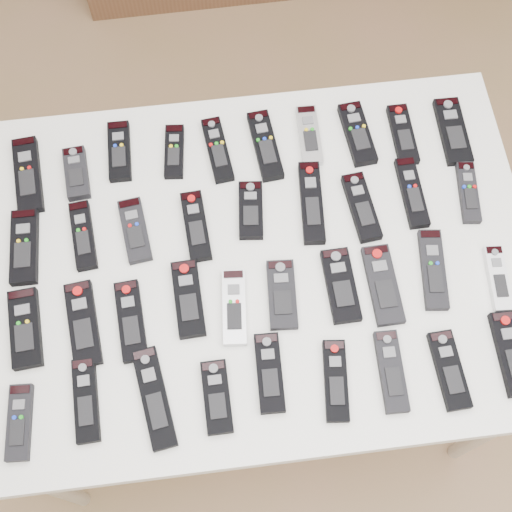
{
  "coord_description": "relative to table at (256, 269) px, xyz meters",
  "views": [
    {
      "loc": [
        -0.1,
        -0.48,
        2.24
      ],
      "look_at": [
        -0.03,
        0.14,
        0.8
      ],
      "focal_mm": 50.0,
      "sensor_mm": 36.0,
      "label": 1
    }
  ],
  "objects": [
    {
      "name": "remote_27",
      "position": [
        0.38,
        -0.08,
        0.07
      ],
      "size": [
        0.07,
        0.19,
        0.02
      ],
      "primitive_type": "cube",
      "rotation": [
        0.0,
        0.0,
        -0.11
      ],
      "color": "black",
      "rests_on": "table"
    },
    {
      "name": "remote_22",
      "position": [
        -0.16,
        -0.08,
        0.07
      ],
      "size": [
        0.06,
        0.17,
        0.02
      ],
      "primitive_type": "cube",
      "rotation": [
        0.0,
        0.0,
        0.03
      ],
      "color": "black",
      "rests_on": "table"
    },
    {
      "name": "remote_5",
      "position": [
        0.06,
        0.29,
        0.07
      ],
      "size": [
        0.07,
        0.19,
        0.02
      ],
      "primitive_type": "cube",
      "rotation": [
        0.0,
        0.0,
        0.09
      ],
      "color": "black",
      "rests_on": "table"
    },
    {
      "name": "remote_25",
      "position": [
        0.18,
        -0.09,
        0.07
      ],
      "size": [
        0.06,
        0.17,
        0.02
      ],
      "primitive_type": "cube",
      "rotation": [
        0.0,
        0.0,
        0.02
      ],
      "color": "black",
      "rests_on": "table"
    },
    {
      "name": "remote_16",
      "position": [
        0.25,
        0.09,
        0.07
      ],
      "size": [
        0.07,
        0.17,
        0.02
      ],
      "primitive_type": "cube",
      "rotation": [
        0.0,
        0.0,
        0.1
      ],
      "color": "black",
      "rests_on": "table"
    },
    {
      "name": "remote_33",
      "position": [
        -0.0,
        -0.26,
        0.07
      ],
      "size": [
        0.06,
        0.17,
        0.02
      ],
      "primitive_type": "cube",
      "rotation": [
        0.0,
        0.0,
        -0.04
      ],
      "color": "black",
      "rests_on": "table"
    },
    {
      "name": "remote_18",
      "position": [
        0.51,
        0.1,
        0.07
      ],
      "size": [
        0.06,
        0.16,
        0.02
      ],
      "primitive_type": "cube",
      "rotation": [
        0.0,
        0.0,
        -0.12
      ],
      "color": "black",
      "rests_on": "table"
    },
    {
      "name": "remote_21",
      "position": [
        -0.28,
        -0.11,
        0.07
      ],
      "size": [
        0.06,
        0.18,
        0.02
      ],
      "primitive_type": "cube",
      "rotation": [
        0.0,
        0.0,
        0.07
      ],
      "color": "black",
      "rests_on": "table"
    },
    {
      "name": "remote_12",
      "position": [
        -0.26,
        0.1,
        0.07
      ],
      "size": [
        0.07,
        0.16,
        0.02
      ],
      "primitive_type": "cube",
      "rotation": [
        0.0,
        0.0,
        0.12
      ],
      "color": "black",
      "rests_on": "table"
    },
    {
      "name": "remote_7",
      "position": [
        0.28,
        0.29,
        0.07
      ],
      "size": [
        0.07,
        0.17,
        0.02
      ],
      "primitive_type": "cube",
      "rotation": [
        0.0,
        0.0,
        0.09
      ],
      "color": "black",
      "rests_on": "table"
    },
    {
      "name": "remote_8",
      "position": [
        0.39,
        0.28,
        0.07
      ],
      "size": [
        0.05,
        0.16,
        0.02
      ],
      "primitive_type": "cube",
      "rotation": [
        0.0,
        0.0,
        0.0
      ],
      "color": "black",
      "rests_on": "table"
    },
    {
      "name": "remote_20",
      "position": [
        -0.38,
        -0.11,
        0.07
      ],
      "size": [
        0.08,
        0.19,
        0.02
      ],
      "primitive_type": "cube",
      "rotation": [
        0.0,
        0.0,
        0.1
      ],
      "color": "black",
      "rests_on": "table"
    },
    {
      "name": "remote_32",
      "position": [
        -0.12,
        -0.3,
        0.07
      ],
      "size": [
        0.05,
        0.15,
        0.02
      ],
      "primitive_type": "cube",
      "rotation": [
        0.0,
        0.0,
        0.01
      ],
      "color": "black",
      "rests_on": "table"
    },
    {
      "name": "remote_24",
      "position": [
        0.05,
        -0.09,
        0.07
      ],
      "size": [
        0.07,
        0.16,
        0.02
      ],
      "primitive_type": "cube",
      "rotation": [
        0.0,
        0.0,
        -0.07
      ],
      "color": "black",
      "rests_on": "table"
    },
    {
      "name": "remote_17",
      "position": [
        0.38,
        0.12,
        0.07
      ],
      "size": [
        0.05,
        0.18,
        0.02
      ],
      "primitive_type": "cube",
      "rotation": [
        0.0,
        0.0,
        0.01
      ],
      "color": "black",
      "rests_on": "table"
    },
    {
      "name": "table",
      "position": [
        0.0,
        0.0,
        0.0
      ],
      "size": [
        1.25,
        0.88,
        0.78
      ],
      "color": "white",
      "rests_on": "ground"
    },
    {
      "name": "remote_28",
      "position": [
        0.52,
        -0.11,
        0.07
      ],
      "size": [
        0.05,
        0.15,
        0.02
      ],
      "primitive_type": "cube",
      "rotation": [
        0.0,
        0.0,
        -0.08
      ],
      "color": "silver",
      "rests_on": "table"
    },
    {
      "name": "ground",
      "position": [
        0.03,
        -0.14,
        -0.72
      ],
      "size": [
        4.0,
        4.0,
        0.0
      ],
      "primitive_type": "plane",
      "color": "olive",
      "rests_on": "ground"
    },
    {
      "name": "remote_26",
      "position": [
        0.27,
        -0.1,
        0.07
      ],
      "size": [
        0.06,
        0.18,
        0.02
      ],
      "primitive_type": "cube",
      "rotation": [
        0.0,
        0.0,
        0.02
      ],
      "color": "black",
      "rests_on": "table"
    },
    {
      "name": "remote_13",
      "position": [
        -0.13,
        0.09,
        0.07
      ],
      "size": [
        0.06,
        0.17,
        0.02
      ],
      "primitive_type": "cube",
      "rotation": [
        0.0,
        0.0,
        0.06
      ],
      "color": "black",
      "rests_on": "table"
    },
    {
      "name": "remote_37",
      "position": [
        0.5,
        -0.28,
        0.07
      ],
      "size": [
        0.06,
        0.18,
        0.02
      ],
      "primitive_type": "cube",
      "rotation": [
        0.0,
        0.0,
        -0.01
      ],
      "color": "black",
      "rests_on": "table"
    },
    {
      "name": "remote_31",
      "position": [
        -0.24,
        -0.28,
        0.07
      ],
      "size": [
        0.08,
        0.22,
        0.02
      ],
      "primitive_type": "cube",
      "rotation": [
        0.0,
        0.0,
        0.15
      ],
      "color": "black",
      "rests_on": "table"
    },
    {
      "name": "remote_0",
      "position": [
        -0.5,
        0.27,
        0.07
      ],
      "size": [
        0.07,
        0.2,
        0.02
      ],
      "primitive_type": "cube",
      "rotation": [
        0.0,
        0.0,
        0.09
      ],
      "color": "black",
      "rests_on": "table"
    },
    {
      "name": "remote_6",
      "position": [
        0.17,
        0.3,
        0.07
      ],
      "size": [
        0.05,
        0.16,
        0.02
      ],
      "primitive_type": "cube",
      "rotation": [
        0.0,
        0.0,
        -0.03
      ],
      "color": "#B7B7BC",
      "rests_on": "table"
    },
    {
      "name": "room_shell",
      "position": [
        0.03,
        -0.14,
        0.99
      ],
      "size": [
        4.04,
        4.04,
        2.72
      ],
      "color": "white",
      "rests_on": "ground"
    },
    {
      "name": "remote_3",
      "position": [
        -0.16,
        0.3,
        0.07
      ],
      "size": [
        0.06,
        0.14,
        0.02
      ],
      "primitive_type": "cube",
      "rotation": [
        0.0,
        0.0,
        -0.1
      ],
      "color": "black",
      "rests_on": "table"
    },
    {
      "name": "remote_34",
      "position": [
        0.13,
        -0.29,
        0.07
      ],
      "size": [
        0.06,
        0.17,
        0.02
      ],
      "primitive_type": "cube",
      "rotation": [
        0.0,
        0.0,
        -0.11
      ],
      "color": "black",
      "rests_on": "table"
    },
    {
      "name": "remote_1",
      "position": [
        -0.39,
        0.26,
        0.07
      ],
      "size": [
        0.06,
        0.14,
        0.02
      ],
      "primitive_type": "cube",
      "rotation": [
        0.0,
        0.0,
        0.08
      ],
      "color": "black",
      "rests_on": "table"
    },
    {
      "name": "remote_23",
      "position": [
        -0.06,
        -0.11,
        0.07
      ],
      "size": [
        0.06,
        0.17,
        0.02
      ],
      "primitive_type": "cube",
      "rotation": [
        0.0,
        0.0,
        -0.09
      ],
      "color": "#B7B7BC",
      "rests_on": "table"
    },
    {
      "name": "remote_35",
      "position": [
        0.25,
        -0.29,
        0.07
      ],
      "size": [
        0.05,
        0.17,
        0.02
      ],
      "primitive_type": "cube",
      "rotation": [
        0.0,
        0.0,
        -0.03
      ],
      "color": "black",
      "rests_on": "table"
    },
    {
      "name": "remote_2",
      "position": [
        -0.29,
        0.31,
        0.07
      ],
      "size": [
        0.05,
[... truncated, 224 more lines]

